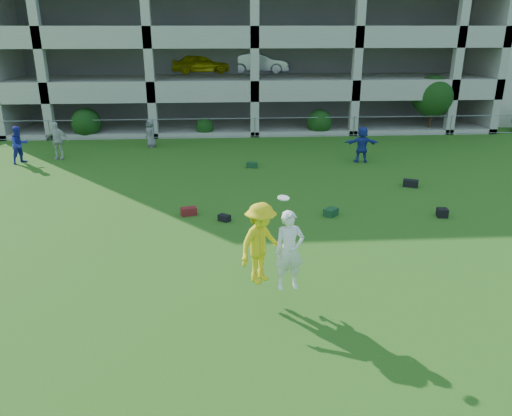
{
  "coord_description": "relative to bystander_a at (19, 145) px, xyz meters",
  "views": [
    {
      "loc": [
        -1.85,
        -10.48,
        6.39
      ],
      "look_at": [
        -0.97,
        3.0,
        1.4
      ],
      "focal_mm": 35.0,
      "sensor_mm": 36.0,
      "label": 1
    }
  ],
  "objects": [
    {
      "name": "bystander_c",
      "position": [
        5.88,
        3.01,
        -0.14
      ],
      "size": [
        0.84,
        0.88,
        1.52
      ],
      "primitive_type": "imported",
      "rotation": [
        0.0,
        0.0,
        -0.9
      ],
      "color": "slate",
      "rests_on": "ground"
    },
    {
      "name": "parking_garage",
      "position": [
        11.75,
        13.79,
        5.11
      ],
      "size": [
        30.0,
        14.0,
        12.0
      ],
      "color": "#9E998C",
      "rests_on": "ground"
    },
    {
      "name": "shrub_row",
      "position": [
        16.35,
        5.79,
        0.61
      ],
      "size": [
        34.38,
        2.52,
        3.5
      ],
      "color": "#163D11",
      "rests_on": "ground"
    },
    {
      "name": "bag_black_e",
      "position": [
        17.64,
        -4.98,
        -0.75
      ],
      "size": [
        0.67,
        0.53,
        0.3
      ],
      "primitive_type": "cube",
      "rotation": [
        0.0,
        0.0,
        -0.45
      ],
      "color": "black",
      "rests_on": "ground"
    },
    {
      "name": "fence",
      "position": [
        11.75,
        5.09,
        -0.29
      ],
      "size": [
        36.06,
        0.06,
        1.2
      ],
      "color": "gray",
      "rests_on": "ground"
    },
    {
      "name": "bag_green_c",
      "position": [
        13.63,
        -8.07,
        -0.77
      ],
      "size": [
        0.6,
        0.6,
        0.26
      ],
      "primitive_type": "cube",
      "rotation": [
        0.0,
        0.0,
        0.8
      ],
      "color": "#14381A",
      "rests_on": "ground"
    },
    {
      "name": "bag_green_g",
      "position": [
        11.19,
        -1.59,
        -0.78
      ],
      "size": [
        0.55,
        0.39,
        0.25
      ],
      "primitive_type": "cube",
      "rotation": [
        0.0,
        0.0,
        -0.19
      ],
      "color": "#12331E",
      "rests_on": "ground"
    },
    {
      "name": "bag_black_b",
      "position": [
        9.85,
        -8.34,
        -0.79
      ],
      "size": [
        0.47,
        0.44,
        0.22
      ],
      "primitive_type": "cube",
      "rotation": [
        0.0,
        0.0,
        -0.65
      ],
      "color": "black",
      "rests_on": "ground"
    },
    {
      "name": "ground",
      "position": [
        11.75,
        -13.91,
        -0.9
      ],
      "size": [
        100.0,
        100.0,
        0.0
      ],
      "primitive_type": "plane",
      "color": "#235114",
      "rests_on": "ground"
    },
    {
      "name": "bystander_a",
      "position": [
        0.0,
        0.0,
        0.0
      ],
      "size": [
        1.08,
        1.11,
        1.8
      ],
      "primitive_type": "imported",
      "rotation": [
        0.0,
        0.0,
        0.89
      ],
      "color": "#21289B",
      "rests_on": "ground"
    },
    {
      "name": "bystander_d",
      "position": [
        16.61,
        -0.9,
        -0.02
      ],
      "size": [
        1.66,
        0.62,
        1.76
      ],
      "primitive_type": "imported",
      "rotation": [
        0.0,
        0.0,
        3.08
      ],
      "color": "#203695",
      "rests_on": "ground"
    },
    {
      "name": "frisbee_contest",
      "position": [
        10.87,
        -13.73,
        0.6
      ],
      "size": [
        1.75,
        1.44,
        2.29
      ],
      "color": "yellow",
      "rests_on": "ground"
    },
    {
      "name": "bag_red_a",
      "position": [
        8.59,
        -7.69,
        -0.76
      ],
      "size": [
        0.61,
        0.43,
        0.28
      ],
      "primitive_type": "cube",
      "rotation": [
        0.0,
        0.0,
        0.25
      ],
      "color": "#5F1B10",
      "rests_on": "ground"
    },
    {
      "name": "crate_d",
      "position": [
        17.52,
        -8.44,
        -0.75
      ],
      "size": [
        0.39,
        0.39,
        0.3
      ],
      "primitive_type": "cube",
      "rotation": [
        0.0,
        0.0,
        -0.13
      ],
      "color": "black",
      "rests_on": "ground"
    },
    {
      "name": "bystander_b",
      "position": [
        1.57,
        0.68,
        0.04
      ],
      "size": [
        1.11,
        0.46,
        1.89
      ],
      "primitive_type": "imported",
      "rotation": [
        0.0,
        0.0,
        -0.0
      ],
      "color": "silver",
      "rests_on": "ground"
    }
  ]
}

